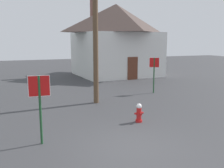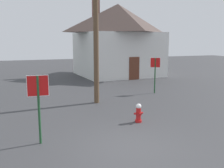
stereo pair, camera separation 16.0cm
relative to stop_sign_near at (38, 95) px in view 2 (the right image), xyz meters
name	(u,v)px [view 2 (the right image)]	position (x,y,z in m)	size (l,w,h in m)	color
ground_plane	(129,149)	(2.66, -1.34, -1.70)	(80.00, 80.00, 0.10)	#38383A
stop_sign_near	(38,95)	(0.00, 0.00, 0.00)	(0.70, 0.08, 2.32)	#1E4C28
fire_hydrant	(139,113)	(4.10, 0.84, -1.26)	(0.40, 0.34, 0.80)	red
utility_pole	(96,30)	(3.47, 4.73, 2.32)	(1.60, 0.28, 7.59)	brown
stop_sign_far	(155,68)	(7.84, 5.88, -0.01)	(0.57, 0.34, 2.33)	#1E4C28
house	(118,39)	(8.91, 14.96, 1.93)	(8.25, 7.70, 7.44)	silver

